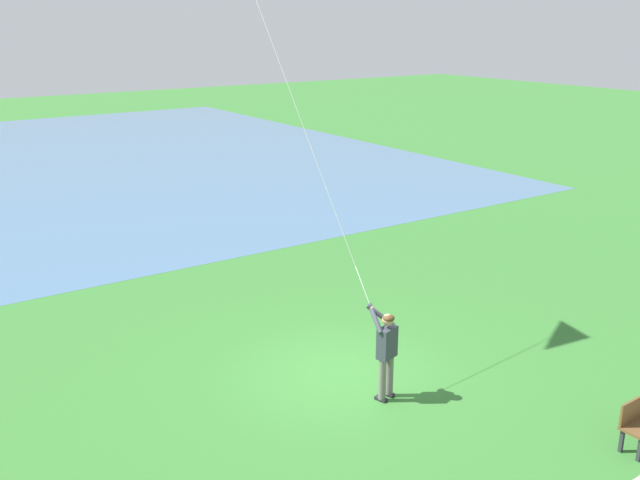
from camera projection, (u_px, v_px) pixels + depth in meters
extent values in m
plane|color=#33702D|center=(340.00, 375.00, 14.30)|extent=(120.00, 120.00, 0.00)
cube|color=#232328|center=(381.00, 399.00, 13.33)|extent=(0.26, 0.17, 0.06)
cylinder|color=slate|center=(382.00, 379.00, 13.19)|extent=(0.14, 0.14, 0.82)
cube|color=#232328|center=(388.00, 394.00, 13.50)|extent=(0.26, 0.17, 0.06)
cylinder|color=slate|center=(390.00, 375.00, 13.36)|extent=(0.14, 0.14, 0.82)
cube|color=#333842|center=(387.00, 343.00, 13.06)|extent=(0.32, 0.44, 0.60)
sphere|color=tan|center=(388.00, 320.00, 12.93)|extent=(0.22, 0.22, 0.22)
ellipsoid|color=#4C3319|center=(389.00, 318.00, 12.91)|extent=(0.28, 0.28, 0.13)
cylinder|color=#333842|center=(375.00, 319.00, 13.00)|extent=(0.56, 0.22, 0.43)
cylinder|color=#333842|center=(381.00, 316.00, 13.13)|extent=(0.46, 0.46, 0.43)
sphere|color=tan|center=(371.00, 309.00, 13.12)|extent=(0.10, 0.10, 0.10)
cylinder|color=silver|center=(295.00, 105.00, 13.18)|extent=(3.56, 1.01, 7.22)
cube|color=#2D2D33|center=(640.00, 449.00, 11.44)|extent=(0.06, 0.06, 0.45)
cube|color=#2D2D33|center=(622.00, 440.00, 11.68)|extent=(0.06, 0.06, 0.45)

